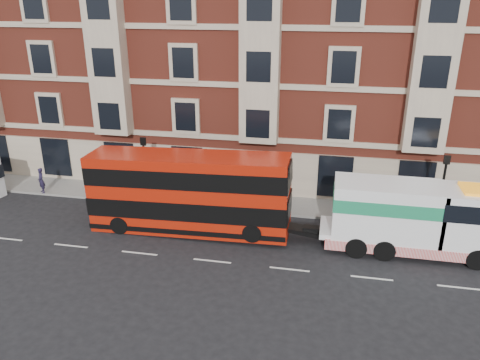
% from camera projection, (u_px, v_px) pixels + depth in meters
% --- Properties ---
extents(ground, '(120.00, 120.00, 0.00)m').
position_uv_depth(ground, '(212.00, 261.00, 24.15)').
color(ground, black).
rests_on(ground, ground).
extents(sidewalk, '(90.00, 3.00, 0.15)m').
position_uv_depth(sidewalk, '(241.00, 201.00, 30.96)').
color(sidewalk, slate).
rests_on(sidewalk, ground).
extents(victorian_terrace, '(45.00, 12.00, 20.40)m').
position_uv_depth(victorian_terrace, '(268.00, 36.00, 34.04)').
color(victorian_terrace, maroon).
rests_on(victorian_terrace, ground).
extents(lamp_post_west, '(0.35, 0.15, 4.35)m').
position_uv_depth(lamp_post_west, '(145.00, 165.00, 29.92)').
color(lamp_post_west, black).
rests_on(lamp_post_west, sidewalk).
extents(lamp_post_east, '(0.35, 0.15, 4.35)m').
position_uv_depth(lamp_post_east, '(443.00, 186.00, 26.62)').
color(lamp_post_east, black).
rests_on(lamp_post_east, sidewalk).
extents(double_decker_bus, '(11.41, 2.62, 4.62)m').
position_uv_depth(double_decker_bus, '(189.00, 192.00, 26.42)').
color(double_decker_bus, '#B11B09').
rests_on(double_decker_bus, ground).
extents(tow_truck, '(9.13, 2.70, 3.81)m').
position_uv_depth(tow_truck, '(411.00, 217.00, 24.37)').
color(tow_truck, white).
rests_on(tow_truck, ground).
extents(pedestrian, '(0.76, 0.73, 1.76)m').
position_uv_depth(pedestrian, '(41.00, 180.00, 31.88)').
color(pedestrian, '#1F1933').
rests_on(pedestrian, sidewalk).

